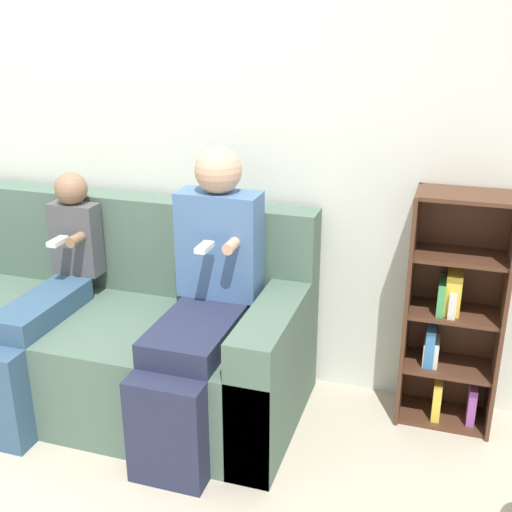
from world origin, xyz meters
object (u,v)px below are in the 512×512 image
at_px(couch, 89,333).
at_px(child_seated, 44,301).
at_px(bookshelf, 452,316).
at_px(adult_seated, 202,296).

height_order(couch, child_seated, child_seated).
distance_m(couch, bookshelf, 1.78).
bearing_deg(bookshelf, adult_seated, -158.19).
distance_m(adult_seated, bookshelf, 1.16).
bearing_deg(child_seated, adult_seated, 4.16).
bearing_deg(couch, bookshelf, 10.28).
xyz_separation_m(couch, child_seated, (-0.12, -0.17, 0.24)).
relative_size(adult_seated, child_seated, 1.16).
bearing_deg(adult_seated, bookshelf, 21.81).
height_order(couch, adult_seated, adult_seated).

